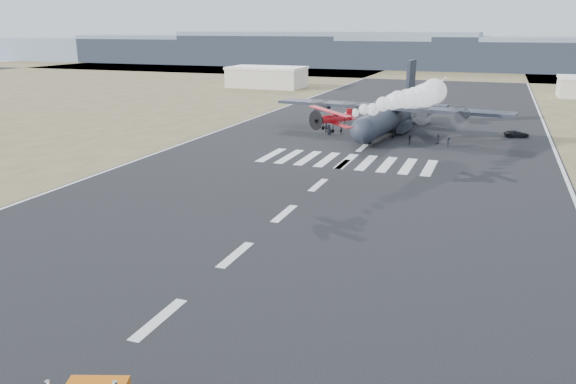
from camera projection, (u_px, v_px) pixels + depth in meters
The scene contains 20 objects.
ground at pixel (159, 319), 37.95m from camera, with size 500.00×500.00×0.00m, color black.
scrub_far at pixel (451, 73), 244.84m from camera, with size 500.00×80.00×0.00m, color brown.
runway_markings at pixel (362, 148), 91.92m from camera, with size 60.00×260.00×0.01m, color silver, non-canonical shape.
ridge_seg_a at pixel (119, 49), 335.14m from camera, with size 150.00×50.00×13.00m, color slate.
ridge_seg_b at pixel (216, 49), 313.14m from camera, with size 150.00×50.00×15.00m, color slate.
ridge_seg_c at pixel (328, 49), 291.14m from camera, with size 150.00×50.00×17.00m, color slate.
ridge_seg_d at pixel (458, 55), 269.99m from camera, with size 150.00×50.00×13.00m, color slate.
hangar_left at pixel (267, 77), 184.79m from camera, with size 24.50×14.50×6.70m.
aerobatic_biplane at pixel (333, 118), 67.38m from camera, with size 6.71×6.23×2.82m.
smoke_trail at pixel (419, 96), 87.19m from camera, with size 10.06×29.91×4.20m.
transport_aircraft at pixel (392, 115), 105.29m from camera, with size 44.05×36.18×12.71m.
support_vehicle at pixel (517, 134), 101.18m from camera, with size 1.96×4.26×1.18m, color black.
crew_a at pixel (341, 129), 104.12m from camera, with size 0.62×0.51×1.71m, color black.
crew_b at pixel (409, 140), 94.53m from camera, with size 0.79×0.49×1.63m, color black.
crew_c at pixel (448, 142), 92.41m from camera, with size 1.11×0.51×1.72m, color black.
crew_d at pixel (326, 128), 105.74m from camera, with size 1.01×0.52×1.72m, color black.
crew_e at pixel (438, 139), 95.17m from camera, with size 0.80×0.49×1.64m, color black.
crew_f at pixel (329, 130), 103.40m from camera, with size 1.70×0.55×1.84m, color black.
crew_g at pixel (330, 131), 102.74m from camera, with size 0.59×0.49×1.62m, color black.
crew_h at pixel (394, 134), 99.37m from camera, with size 0.79×0.49×1.63m, color black.
Camera 1 is at (20.03, -28.82, 18.96)m, focal length 35.00 mm.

